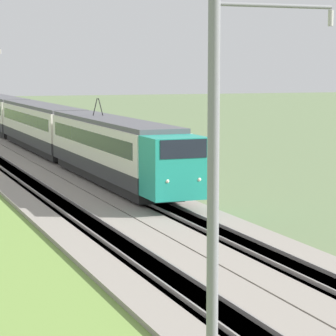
% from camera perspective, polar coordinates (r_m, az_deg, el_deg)
% --- Properties ---
extents(ballast_main, '(240.00, 4.40, 0.30)m').
position_cam_1_polar(ballast_main, '(56.57, -11.59, 0.02)').
color(ballast_main, gray).
rests_on(ballast_main, ground).
extents(ballast_adjacent, '(240.00, 4.40, 0.30)m').
position_cam_1_polar(ballast_adjacent, '(57.45, -7.18, 0.22)').
color(ballast_adjacent, gray).
rests_on(ballast_adjacent, ground).
extents(track_main, '(240.00, 1.57, 0.45)m').
position_cam_1_polar(track_main, '(56.57, -11.60, 0.03)').
color(track_main, '#4C4238').
rests_on(track_main, ground).
extents(track_adjacent, '(240.00, 1.57, 0.45)m').
position_cam_1_polar(track_adjacent, '(57.44, -7.18, 0.23)').
color(track_adjacent, '#4C4238').
rests_on(track_adjacent, ground).
extents(passenger_train, '(84.06, 2.87, 5.21)m').
position_cam_1_polar(passenger_train, '(76.85, -10.76, 3.61)').
color(passenger_train, teal).
rests_on(passenger_train, ground).
extents(catenary_mast_near, '(0.22, 2.56, 9.06)m').
position_cam_1_polar(catenary_mast_near, '(14.58, 3.45, -2.11)').
color(catenary_mast_near, slate).
rests_on(catenary_mast_near, ground).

